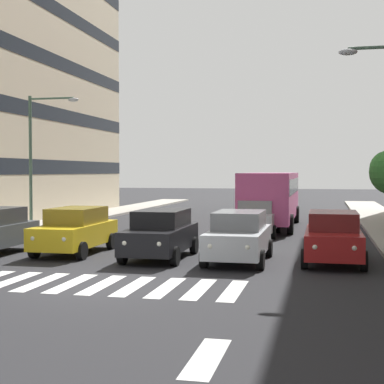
{
  "coord_description": "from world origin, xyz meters",
  "views": [
    {
      "loc": [
        -5.84,
        14.88,
        3.08
      ],
      "look_at": [
        -1.32,
        -5.29,
        2.36
      ],
      "focal_mm": 54.74,
      "sensor_mm": 36.0,
      "label": 1
    }
  ],
  "objects_px": {
    "car_2": "(161,234)",
    "street_lamp_right": "(39,148)",
    "car_1": "(239,236)",
    "car_0": "(333,237)",
    "car_row2_0": "(257,217)",
    "car_3": "(75,230)",
    "bus_behind_traffic": "(271,194)"
  },
  "relations": [
    {
      "from": "car_1",
      "to": "car_3",
      "type": "height_order",
      "value": "same"
    },
    {
      "from": "car_0",
      "to": "car_row2_0",
      "type": "distance_m",
      "value": 8.65
    },
    {
      "from": "car_0",
      "to": "car_2",
      "type": "height_order",
      "value": "same"
    },
    {
      "from": "car_3",
      "to": "car_0",
      "type": "bearing_deg",
      "value": 178.63
    },
    {
      "from": "car_2",
      "to": "car_row2_0",
      "type": "distance_m",
      "value": 8.63
    },
    {
      "from": "car_0",
      "to": "car_3",
      "type": "height_order",
      "value": "same"
    },
    {
      "from": "car_1",
      "to": "bus_behind_traffic",
      "type": "bearing_deg",
      "value": -90.0
    },
    {
      "from": "car_1",
      "to": "car_row2_0",
      "type": "height_order",
      "value": "same"
    },
    {
      "from": "car_1",
      "to": "car_0",
      "type": "bearing_deg",
      "value": -170.95
    },
    {
      "from": "car_1",
      "to": "car_3",
      "type": "distance_m",
      "value": 6.34
    },
    {
      "from": "car_0",
      "to": "car_row2_0",
      "type": "height_order",
      "value": "same"
    },
    {
      "from": "bus_behind_traffic",
      "to": "car_2",
      "type": "bearing_deg",
      "value": 77.44
    },
    {
      "from": "car_0",
      "to": "car_1",
      "type": "xyz_separation_m",
      "value": [
        3.13,
        0.5,
        0.0
      ]
    },
    {
      "from": "bus_behind_traffic",
      "to": "car_0",
      "type": "bearing_deg",
      "value": 104.29
    },
    {
      "from": "car_2",
      "to": "bus_behind_traffic",
      "type": "bearing_deg",
      "value": -102.56
    },
    {
      "from": "car_3",
      "to": "bus_behind_traffic",
      "type": "distance_m",
      "value": 13.65
    },
    {
      "from": "car_1",
      "to": "car_row2_0",
      "type": "relative_size",
      "value": 1.0
    },
    {
      "from": "car_1",
      "to": "bus_behind_traffic",
      "type": "relative_size",
      "value": 0.42
    },
    {
      "from": "car_3",
      "to": "street_lamp_right",
      "type": "height_order",
      "value": "street_lamp_right"
    },
    {
      "from": "car_2",
      "to": "street_lamp_right",
      "type": "bearing_deg",
      "value": -40.47
    },
    {
      "from": "car_2",
      "to": "street_lamp_right",
      "type": "relative_size",
      "value": 0.66
    },
    {
      "from": "car_row2_0",
      "to": "street_lamp_right",
      "type": "relative_size",
      "value": 0.66
    },
    {
      "from": "car_0",
      "to": "car_2",
      "type": "bearing_deg",
      "value": 3.08
    },
    {
      "from": "car_1",
      "to": "street_lamp_right",
      "type": "relative_size",
      "value": 0.66
    },
    {
      "from": "car_0",
      "to": "car_2",
      "type": "distance_m",
      "value": 5.95
    },
    {
      "from": "car_row2_0",
      "to": "bus_behind_traffic",
      "type": "bearing_deg",
      "value": -94.03
    },
    {
      "from": "car_1",
      "to": "car_2",
      "type": "height_order",
      "value": "same"
    },
    {
      "from": "car_1",
      "to": "street_lamp_right",
      "type": "distance_m",
      "value": 13.79
    },
    {
      "from": "car_row2_0",
      "to": "car_0",
      "type": "bearing_deg",
      "value": 113.42
    },
    {
      "from": "street_lamp_right",
      "to": "car_1",
      "type": "bearing_deg",
      "value": 146.78
    },
    {
      "from": "car_2",
      "to": "car_row2_0",
      "type": "bearing_deg",
      "value": -106.86
    },
    {
      "from": "car_2",
      "to": "street_lamp_right",
      "type": "height_order",
      "value": "street_lamp_right"
    }
  ]
}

